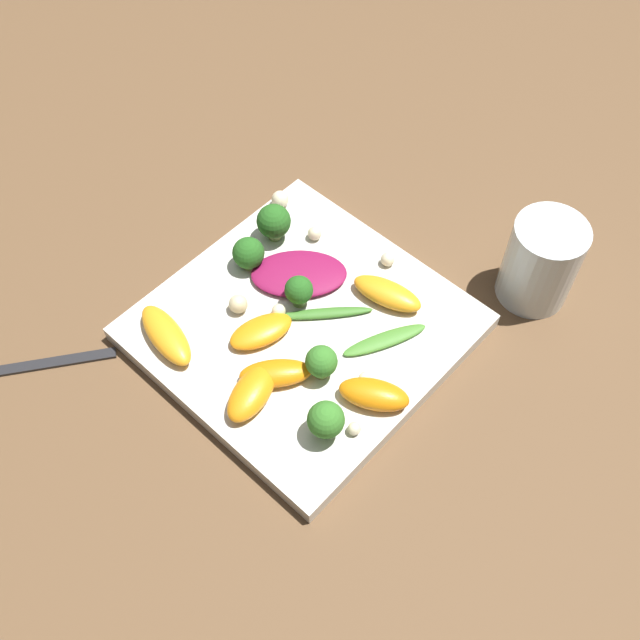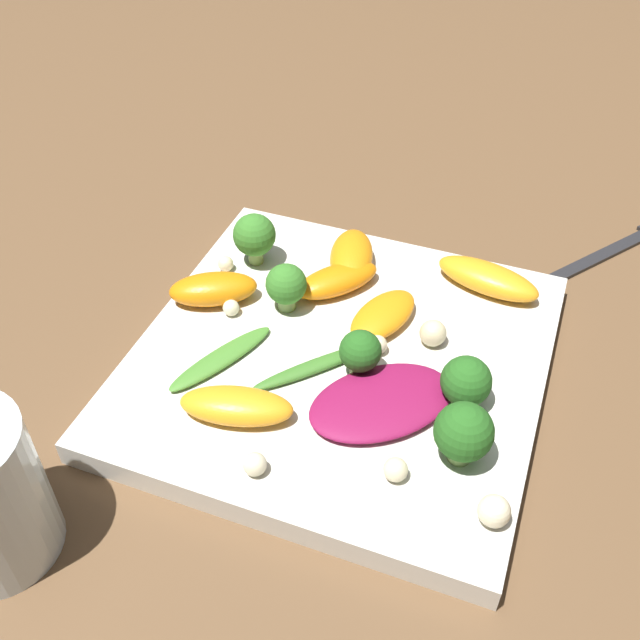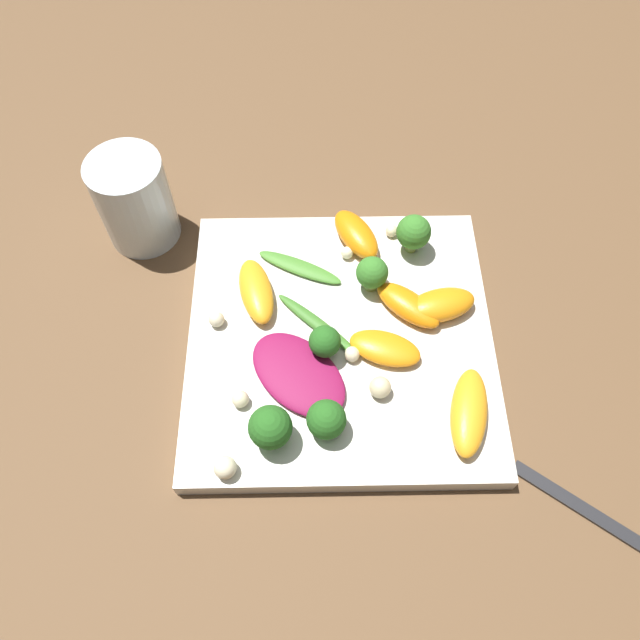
# 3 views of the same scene
# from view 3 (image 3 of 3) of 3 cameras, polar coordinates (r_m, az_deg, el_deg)

# --- Properties ---
(ground_plane) EXTENTS (2.40, 2.40, 0.00)m
(ground_plane) POSITION_cam_3_polar(r_m,az_deg,el_deg) (0.58, 1.82, -2.26)
(ground_plane) COLOR brown
(plate) EXTENTS (0.27, 0.27, 0.02)m
(plate) POSITION_cam_3_polar(r_m,az_deg,el_deg) (0.57, 1.85, -1.82)
(plate) COLOR silver
(plate) RESTS_ON ground_plane
(drinking_glass) EXTENTS (0.07, 0.07, 0.09)m
(drinking_glass) POSITION_cam_3_polar(r_m,az_deg,el_deg) (0.64, -16.59, 10.41)
(drinking_glass) COLOR silver
(drinking_glass) RESTS_ON ground_plane
(fork) EXTENTS (0.14, 0.11, 0.01)m
(fork) POSITION_cam_3_polar(r_m,az_deg,el_deg) (0.57, 26.73, -17.46)
(fork) COLOR #262628
(fork) RESTS_ON ground_plane
(radicchio_leaf_0) EXTENTS (0.11, 0.11, 0.01)m
(radicchio_leaf_0) POSITION_cam_3_polar(r_m,az_deg,el_deg) (0.54, -1.99, -4.94)
(radicchio_leaf_0) COLOR maroon
(radicchio_leaf_0) RESTS_ON plate
(orange_segment_0) EXTENTS (0.06, 0.07, 0.02)m
(orange_segment_0) POSITION_cam_3_polar(r_m,az_deg,el_deg) (0.61, 3.32, 7.82)
(orange_segment_0) COLOR orange
(orange_segment_0) RESTS_ON plate
(orange_segment_1) EXTENTS (0.07, 0.05, 0.02)m
(orange_segment_1) POSITION_cam_3_polar(r_m,az_deg,el_deg) (0.55, 5.95, -2.58)
(orange_segment_1) COLOR orange
(orange_segment_1) RESTS_ON plate
(orange_segment_2) EXTENTS (0.05, 0.08, 0.02)m
(orange_segment_2) POSITION_cam_3_polar(r_m,az_deg,el_deg) (0.53, 13.45, -8.19)
(orange_segment_2) COLOR orange
(orange_segment_2) RESTS_ON plate
(orange_segment_3) EXTENTS (0.07, 0.07, 0.02)m
(orange_segment_3) POSITION_cam_3_polar(r_m,az_deg,el_deg) (0.57, 8.04, 1.37)
(orange_segment_3) COLOR orange
(orange_segment_3) RESTS_ON plate
(orange_segment_4) EXTENTS (0.07, 0.05, 0.02)m
(orange_segment_4) POSITION_cam_3_polar(r_m,az_deg,el_deg) (0.58, 10.96, 1.35)
(orange_segment_4) COLOR orange
(orange_segment_4) RESTS_ON plate
(orange_segment_5) EXTENTS (0.05, 0.08, 0.02)m
(orange_segment_5) POSITION_cam_3_polar(r_m,az_deg,el_deg) (0.58, -5.86, 2.65)
(orange_segment_5) COLOR orange
(orange_segment_5) RESTS_ON plate
(broccoli_floret_0) EXTENTS (0.04, 0.04, 0.04)m
(broccoli_floret_0) POSITION_cam_3_polar(r_m,az_deg,el_deg) (0.50, -4.56, -9.79)
(broccoli_floret_0) COLOR #7A9E51
(broccoli_floret_0) RESTS_ON plate
(broccoli_floret_1) EXTENTS (0.03, 0.03, 0.04)m
(broccoli_floret_1) POSITION_cam_3_polar(r_m,az_deg,el_deg) (0.60, 8.55, 7.90)
(broccoli_floret_1) COLOR #7A9E51
(broccoli_floret_1) RESTS_ON plate
(broccoli_floret_2) EXTENTS (0.03, 0.03, 0.04)m
(broccoli_floret_2) POSITION_cam_3_polar(r_m,az_deg,el_deg) (0.54, 0.44, -2.05)
(broccoli_floret_2) COLOR #7A9E51
(broccoli_floret_2) RESTS_ON plate
(broccoli_floret_3) EXTENTS (0.03, 0.03, 0.04)m
(broccoli_floret_3) POSITION_cam_3_polar(r_m,az_deg,el_deg) (0.57, 4.78, 4.28)
(broccoli_floret_3) COLOR #7A9E51
(broccoli_floret_3) RESTS_ON plate
(broccoli_floret_4) EXTENTS (0.03, 0.03, 0.04)m
(broccoli_floret_4) POSITION_cam_3_polar(r_m,az_deg,el_deg) (0.51, 0.58, -9.12)
(broccoli_floret_4) COLOR #7A9E51
(broccoli_floret_4) RESTS_ON plate
(arugula_sprig_0) EXTENTS (0.08, 0.07, 0.01)m
(arugula_sprig_0) POSITION_cam_3_polar(r_m,az_deg,el_deg) (0.56, -0.26, -0.35)
(arugula_sprig_0) COLOR #3D7528
(arugula_sprig_0) RESTS_ON plate
(arugula_sprig_1) EXTENTS (0.09, 0.05, 0.01)m
(arugula_sprig_1) POSITION_cam_3_polar(r_m,az_deg,el_deg) (0.60, -1.87, 4.84)
(arugula_sprig_1) COLOR #47842D
(arugula_sprig_1) RESTS_ON plate
(macadamia_nut_0) EXTENTS (0.01, 0.01, 0.01)m
(macadamia_nut_0) POSITION_cam_3_polar(r_m,az_deg,el_deg) (0.53, -7.30, -7.18)
(macadamia_nut_0) COLOR beige
(macadamia_nut_0) RESTS_ON plate
(macadamia_nut_1) EXTENTS (0.01, 0.01, 0.01)m
(macadamia_nut_1) POSITION_cam_3_polar(r_m,az_deg,el_deg) (0.61, 2.49, 6.16)
(macadamia_nut_1) COLOR beige
(macadamia_nut_1) RESTS_ON plate
(macadamia_nut_2) EXTENTS (0.01, 0.01, 0.01)m
(macadamia_nut_2) POSITION_cam_3_polar(r_m,az_deg,el_deg) (0.63, 6.55, 8.10)
(macadamia_nut_2) COLOR beige
(macadamia_nut_2) RESTS_ON plate
(macadamia_nut_3) EXTENTS (0.01, 0.01, 0.01)m
(macadamia_nut_3) POSITION_cam_3_polar(r_m,az_deg,el_deg) (0.55, 2.95, -3.14)
(macadamia_nut_3) COLOR beige
(macadamia_nut_3) RESTS_ON plate
(macadamia_nut_4) EXTENTS (0.01, 0.01, 0.01)m
(macadamia_nut_4) POSITION_cam_3_polar(r_m,az_deg,el_deg) (0.57, -9.44, 0.07)
(macadamia_nut_4) COLOR beige
(macadamia_nut_4) RESTS_ON plate
(macadamia_nut_5) EXTENTS (0.02, 0.02, 0.02)m
(macadamia_nut_5) POSITION_cam_3_polar(r_m,az_deg,el_deg) (0.51, -8.68, -13.18)
(macadamia_nut_5) COLOR beige
(macadamia_nut_5) RESTS_ON plate
(macadamia_nut_6) EXTENTS (0.02, 0.02, 0.02)m
(macadamia_nut_6) POSITION_cam_3_polar(r_m,az_deg,el_deg) (0.53, 5.52, -6.14)
(macadamia_nut_6) COLOR beige
(macadamia_nut_6) RESTS_ON plate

